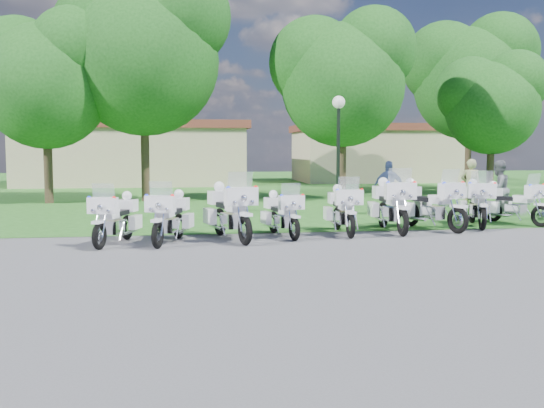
{
  "coord_description": "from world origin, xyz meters",
  "views": [
    {
      "loc": [
        -2.79,
        -12.95,
        2.2
      ],
      "look_at": [
        -0.73,
        1.2,
        0.95
      ],
      "focal_mm": 40.0,
      "sensor_mm": 36.0,
      "label": 1
    }
  ],
  "objects": [
    {
      "name": "building_west",
      "position": [
        -6.0,
        28.0,
        2.07
      ],
      "size": [
        14.56,
        8.32,
        4.1
      ],
      "color": "#BDAF88",
      "rests_on": "ground"
    },
    {
      "name": "lamp_post",
      "position": [
        2.47,
        7.42,
        3.09
      ],
      "size": [
        0.44,
        0.44,
        4.09
      ],
      "color": "black",
      "rests_on": "ground"
    },
    {
      "name": "tree_2",
      "position": [
        4.13,
        13.37,
        5.61
      ],
      "size": [
        6.36,
        5.43,
        8.49
      ],
      "color": "#38281C",
      "rests_on": "ground"
    },
    {
      "name": "motorcycle_1",
      "position": [
        -3.13,
        1.74,
        0.64
      ],
      "size": [
        1.15,
        2.2,
        1.52
      ],
      "rotation": [
        0.0,
        0.0,
        2.85
      ],
      "color": "black",
      "rests_on": "ground"
    },
    {
      "name": "tree_4",
      "position": [
        13.73,
        20.84,
        6.73
      ],
      "size": [
        7.62,
        6.51,
        10.17
      ],
      "color": "#38281C",
      "rests_on": "ground"
    },
    {
      "name": "motorcycle_6",
      "position": [
        4.06,
        3.26,
        0.72
      ],
      "size": [
        1.42,
        2.44,
        1.72
      ],
      "rotation": [
        0.0,
        0.0,
        3.51
      ],
      "color": "black",
      "rests_on": "ground"
    },
    {
      "name": "tree_1",
      "position": [
        -4.53,
        14.22,
        6.75
      ],
      "size": [
        7.65,
        6.53,
        10.2
      ],
      "color": "#38281C",
      "rests_on": "ground"
    },
    {
      "name": "motorcycle_8",
      "position": [
        7.06,
        4.08,
        0.65
      ],
      "size": [
        1.34,
        2.17,
        1.55
      ],
      "rotation": [
        0.0,
        0.0,
        3.56
      ],
      "color": "black",
      "rests_on": "ground"
    },
    {
      "name": "building_east",
      "position": [
        11.0,
        30.0,
        2.07
      ],
      "size": [
        11.44,
        7.28,
        4.1
      ],
      "color": "#BDAF88",
      "rests_on": "ground"
    },
    {
      "name": "grass_lawn",
      "position": [
        0.0,
        27.0,
        0.0
      ],
      "size": [
        100.0,
        48.0,
        0.01
      ],
      "primitive_type": "cube",
      "color": "#265E1D",
      "rests_on": "ground"
    },
    {
      "name": "motorcycle_5",
      "position": [
        2.84,
        3.01,
        0.74
      ],
      "size": [
        0.93,
        2.63,
        1.77
      ],
      "rotation": [
        0.0,
        0.0,
        3.09
      ],
      "color": "black",
      "rests_on": "ground"
    },
    {
      "name": "motorcycle_2",
      "position": [
        -1.68,
        2.07,
        0.72
      ],
      "size": [
        1.27,
        2.51,
        1.72
      ],
      "rotation": [
        0.0,
        0.0,
        3.41
      ],
      "color": "black",
      "rests_on": "ground"
    },
    {
      "name": "bystander_b",
      "position": [
        7.58,
        5.93,
        0.94
      ],
      "size": [
        1.12,
        1.02,
        1.88
      ],
      "primitive_type": "imported",
      "rotation": [
        0.0,
        0.0,
        -2.73
      ],
      "color": "slate",
      "rests_on": "ground"
    },
    {
      "name": "tree_0",
      "position": [
        -8.5,
        13.65,
        5.38
      ],
      "size": [
        6.1,
        5.21,
        8.14
      ],
      "color": "#38281C",
      "rests_on": "ground"
    },
    {
      "name": "bystander_a",
      "position": [
        7.22,
        7.16,
        0.96
      ],
      "size": [
        0.83,
        0.73,
        1.92
      ],
      "primitive_type": "imported",
      "rotation": [
        0.0,
        0.0,
        2.68
      ],
      "color": "tan",
      "rests_on": "ground"
    },
    {
      "name": "ground",
      "position": [
        0.0,
        0.0,
        0.0
      ],
      "size": [
        100.0,
        100.0,
        0.0
      ],
      "primitive_type": "plane",
      "color": "#56565B",
      "rests_on": "ground"
    },
    {
      "name": "motorcycle_7",
      "position": [
        5.72,
        3.73,
        0.69
      ],
      "size": [
        1.28,
        2.39,
        1.66
      ],
      "rotation": [
        0.0,
        0.0,
        2.83
      ],
      "color": "black",
      "rests_on": "ground"
    },
    {
      "name": "motorcycle_0",
      "position": [
        -4.41,
        1.75,
        0.62
      ],
      "size": [
        1.14,
        2.13,
        1.48
      ],
      "rotation": [
        0.0,
        0.0,
        2.84
      ],
      "color": "black",
      "rests_on": "ground"
    },
    {
      "name": "motorcycle_3",
      "position": [
        -0.3,
        2.44,
        0.59
      ],
      "size": [
        0.95,
        2.09,
        1.42
      ],
      "rotation": [
        0.0,
        0.0,
        3.34
      ],
      "color": "black",
      "rests_on": "ground"
    },
    {
      "name": "bystander_c",
      "position": [
        4.21,
        7.09,
        0.93
      ],
      "size": [
        1.18,
        0.83,
        1.86
      ],
      "primitive_type": "imported",
      "rotation": [
        0.0,
        0.0,
        2.76
      ],
      "color": "navy",
      "rests_on": "ground"
    },
    {
      "name": "tree_3",
      "position": [
        12.58,
        15.99,
        4.79
      ],
      "size": [
        5.43,
        4.64,
        7.24
      ],
      "color": "#38281C",
      "rests_on": "ground"
    },
    {
      "name": "motorcycle_4",
      "position": [
        1.4,
        2.75,
        0.65
      ],
      "size": [
        0.81,
        2.32,
        1.56
      ],
      "rotation": [
        0.0,
        0.0,
        3.1
      ],
      "color": "black",
      "rests_on": "ground"
    }
  ]
}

